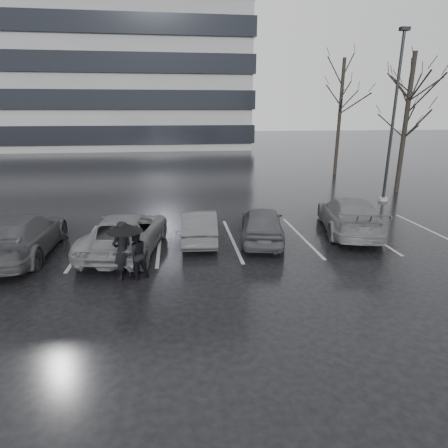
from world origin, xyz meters
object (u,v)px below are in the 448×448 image
object	(u,v)px
car_west_c	(21,235)
pedestrian_right	(136,254)
car_west_b	(126,233)
tree_north	(339,118)
pedestrian_left	(122,250)
tree_east	(405,125)
lamp_post	(392,127)
tree_ne	(404,130)
car_west_a	(200,225)
car_east	(349,215)
car_main	(262,224)

from	to	relation	value
car_west_c	pedestrian_right	world-z (taller)	pedestrian_right
car_west_b	tree_north	distance (m)	21.21
pedestrian_left	pedestrian_right	bearing A→B (deg)	133.26
tree_east	tree_north	size ratio (longest dim) A/B	0.94
lamp_post	tree_ne	distance (m)	7.66
tree_ne	tree_north	xyz separation A→B (m)	(-3.50, 3.00, 0.75)
car_west_a	car_east	bearing A→B (deg)	-174.20
tree_ne	car_west_c	bearing A→B (deg)	-150.19
lamp_post	tree_ne	size ratio (longest dim) A/B	1.25
pedestrian_left	car_west_a	bearing A→B (deg)	-172.22
car_west_c	tree_east	world-z (taller)	tree_east
pedestrian_left	tree_east	size ratio (longest dim) A/B	0.22
car_west_a	pedestrian_right	xyz separation A→B (m)	(-2.10, -3.19, 0.17)
pedestrian_right	tree_ne	size ratio (longest dim) A/B	0.22
car_west_c	pedestrian_right	bearing A→B (deg)	148.89
pedestrian_right	car_main	bearing A→B (deg)	-174.97
pedestrian_left	tree_north	world-z (taller)	tree_north
tree_east	car_west_c	bearing A→B (deg)	-156.41
car_west_a	car_west_b	xyz separation A→B (m)	(-2.66, -0.82, 0.08)
car_west_b	tree_east	world-z (taller)	tree_east
tree_north	car_west_a	bearing A→B (deg)	-128.94
pedestrian_right	pedestrian_left	bearing A→B (deg)	-29.96
car_west_a	car_east	xyz separation A→B (m)	(6.15, 0.25, 0.13)
car_main	car_west_c	world-z (taller)	car_west_c
pedestrian_left	tree_ne	distance (m)	23.03
car_west_c	tree_ne	size ratio (longest dim) A/B	0.72
tree_east	tree_north	bearing A→B (deg)	98.13
car_west_a	tree_north	size ratio (longest dim) A/B	0.43
car_west_c	tree_ne	world-z (taller)	tree_ne
car_east	pedestrian_left	bearing A→B (deg)	35.26
car_west_b	pedestrian_left	distance (m)	2.37
pedestrian_right	car_west_b	bearing A→B (deg)	-104.20
car_main	tree_north	bearing A→B (deg)	-111.26
car_west_c	tree_north	distance (m)	23.72
pedestrian_left	car_west_b	bearing A→B (deg)	-129.63
car_east	tree_ne	distance (m)	14.61
pedestrian_right	tree_east	distance (m)	18.46
pedestrian_right	car_west_c	bearing A→B (deg)	-57.75
car_east	car_main	bearing A→B (deg)	22.32
car_east	tree_ne	size ratio (longest dim) A/B	0.72
car_east	tree_east	size ratio (longest dim) A/B	0.63
car_west_b	pedestrian_right	distance (m)	2.44
tree_north	car_main	bearing A→B (deg)	-122.16
pedestrian_left	tree_east	world-z (taller)	tree_east
car_west_a	car_west_c	world-z (taller)	car_west_c
car_east	tree_north	size ratio (longest dim) A/B	0.59
pedestrian_left	tree_north	bearing A→B (deg)	-173.04
pedestrian_left	lamp_post	world-z (taller)	lamp_post
car_east	pedestrian_right	distance (m)	8.94
tree_east	pedestrian_left	bearing A→B (deg)	-144.99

